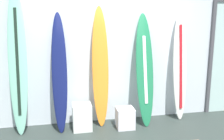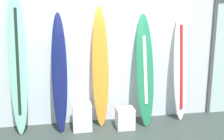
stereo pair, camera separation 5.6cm
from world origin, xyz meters
name	(u,v)px [view 1 (the left image)]	position (x,y,z in m)	size (l,w,h in m)	color
wall_back	(105,42)	(0.00, 1.30, 1.40)	(7.20, 0.20, 2.80)	silver
surfboard_seafoam	(18,63)	(-1.41, 1.01, 1.12)	(0.29, 0.35, 2.28)	#7EC4AB
surfboard_navy	(59,73)	(-0.79, 0.97, 0.95)	(0.25, 0.41, 1.90)	#121A4D
surfboard_sunset	(100,68)	(-0.12, 1.03, 0.99)	(0.28, 0.27, 2.00)	orange
surfboard_emerald	(145,70)	(0.63, 0.96, 0.95)	(0.31, 0.47, 1.90)	#207149
surfboard_ivory	(180,68)	(1.31, 1.03, 0.94)	(0.26, 0.29, 1.91)	silver
display_block_left	(82,117)	(-0.46, 0.89, 0.21)	(0.30, 0.30, 0.43)	silver
display_block_center	(125,118)	(0.25, 0.81, 0.17)	(0.29, 0.29, 0.34)	silver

